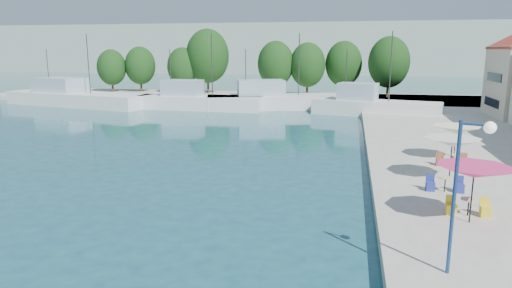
% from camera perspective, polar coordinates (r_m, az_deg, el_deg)
% --- Properties ---
extents(quay_far, '(90.00, 16.00, 0.60)m').
position_cam_1_polar(quay_far, '(71.06, 1.45, 5.73)').
color(quay_far, '#A29B92').
rests_on(quay_far, ground).
extents(hill_west, '(180.00, 40.00, 16.00)m').
position_cam_1_polar(hill_west, '(166.19, -0.26, 11.80)').
color(hill_west, '#97A598').
rests_on(hill_west, ground).
extents(hill_east, '(140.00, 40.00, 12.00)m').
position_cam_1_polar(hill_east, '(185.92, 23.13, 10.26)').
color(hill_east, '#97A598').
rests_on(hill_east, ground).
extents(trawler_01, '(22.87, 10.49, 10.20)m').
position_cam_1_polar(trawler_01, '(69.45, -21.60, 5.41)').
color(trawler_01, silver).
rests_on(trawler_01, ground).
extents(trawler_02, '(16.62, 4.82, 10.20)m').
position_cam_1_polar(trawler_02, '(60.64, -7.31, 5.33)').
color(trawler_02, silver).
rests_on(trawler_02, ground).
extents(trawler_03, '(20.80, 10.87, 10.20)m').
position_cam_1_polar(trawler_03, '(61.04, 2.96, 5.45)').
color(trawler_03, silver).
rests_on(trawler_03, ground).
extents(trawler_04, '(15.24, 7.27, 10.20)m').
position_cam_1_polar(trawler_04, '(56.05, 14.34, 4.55)').
color(trawler_04, silver).
rests_on(trawler_04, ground).
extents(tree_01, '(4.85, 4.85, 7.18)m').
position_cam_1_polar(tree_01, '(82.49, -17.61, 9.11)').
color(tree_01, '#3F2B19').
rests_on(tree_01, quay_far).
extents(tree_02, '(5.17, 5.17, 7.66)m').
position_cam_1_polar(tree_02, '(81.90, -14.27, 9.47)').
color(tree_02, '#3F2B19').
rests_on(tree_02, quay_far).
extents(tree_03, '(5.07, 5.07, 7.50)m').
position_cam_1_polar(tree_03, '(77.28, -9.17, 9.50)').
color(tree_03, '#3F2B19').
rests_on(tree_03, quay_far).
extents(tree_04, '(7.09, 7.09, 10.50)m').
position_cam_1_polar(tree_04, '(77.09, -6.09, 10.87)').
color(tree_04, '#3F2B19').
rests_on(tree_04, quay_far).
extents(tree_05, '(5.74, 5.74, 8.49)m').
position_cam_1_polar(tree_05, '(73.16, 2.48, 9.97)').
color(tree_05, '#3F2B19').
rests_on(tree_05, quay_far).
extents(tree_06, '(5.57, 5.57, 8.25)m').
position_cam_1_polar(tree_06, '(72.97, 6.46, 9.79)').
color(tree_06, '#3F2B19').
rests_on(tree_06, quay_far).
extents(tree_07, '(5.73, 5.73, 8.49)m').
position_cam_1_polar(tree_07, '(74.50, 10.90, 9.81)').
color(tree_07, '#3F2B19').
rests_on(tree_07, quay_far).
extents(tree_08, '(6.16, 6.16, 9.12)m').
position_cam_1_polar(tree_08, '(72.45, 16.29, 9.79)').
color(tree_08, '#3F2B19').
rests_on(tree_08, quay_far).
extents(umbrella_pink, '(3.05, 3.05, 2.44)m').
position_cam_1_polar(umbrella_pink, '(20.71, 25.61, -3.16)').
color(umbrella_pink, black).
rests_on(umbrella_pink, quay_right).
extents(umbrella_white, '(3.03, 3.03, 2.38)m').
position_cam_1_polar(umbrella_white, '(27.15, 23.33, 0.19)').
color(umbrella_white, black).
rests_on(umbrella_white, quay_right).
extents(umbrella_cream, '(3.05, 3.05, 2.24)m').
position_cam_1_polar(umbrella_cream, '(32.46, 23.75, 1.66)').
color(umbrella_cream, black).
rests_on(umbrella_cream, quay_right).
extents(cafe_table_01, '(1.82, 0.70, 0.76)m').
position_cam_1_polar(cafe_table_01, '(22.05, 24.99, -7.41)').
color(cafe_table_01, black).
rests_on(cafe_table_01, quay_right).
extents(cafe_table_02, '(1.82, 0.70, 0.76)m').
position_cam_1_polar(cafe_table_02, '(25.18, 22.53, -4.89)').
color(cafe_table_02, black).
rests_on(cafe_table_02, quay_right).
extents(cafe_table_03, '(1.82, 0.70, 0.76)m').
position_cam_1_polar(cafe_table_03, '(30.80, 23.28, -2.03)').
color(cafe_table_03, black).
rests_on(cafe_table_03, quay_right).
extents(street_lamp, '(0.99, 0.52, 5.03)m').
position_cam_1_polar(street_lamp, '(15.35, 24.97, -2.99)').
color(street_lamp, navy).
rests_on(street_lamp, quay_right).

